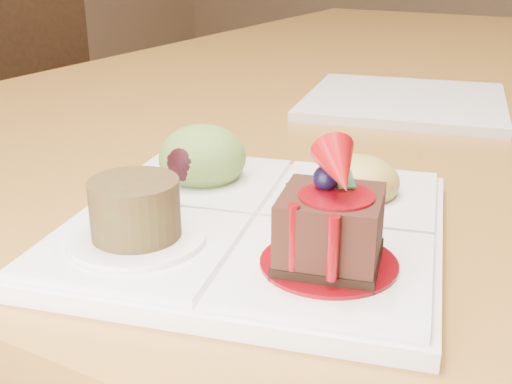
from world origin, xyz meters
The scene contains 4 objects.
dining_table centered at (0.00, 0.00, 0.68)m, with size 1.00×1.80×0.75m.
chair_left centered at (-0.84, -0.11, 0.57)m, with size 0.57×0.57×1.00m.
sampler_plate centered at (0.12, -0.72, 0.77)m, with size 0.32×0.32×0.10m.
second_plate centered at (0.09, -0.27, 0.76)m, with size 0.25×0.25×0.01m, color silver.
Camera 1 is at (0.33, -1.09, 0.95)m, focal length 45.00 mm.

